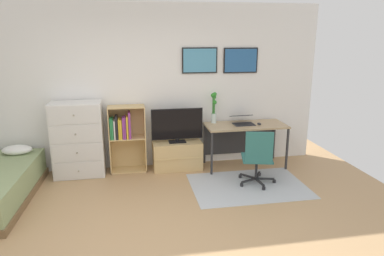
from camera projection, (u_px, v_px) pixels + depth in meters
name	position (u px, v px, depth m)	size (l,w,h in m)	color
ground_plane	(151.00, 244.00, 3.82)	(7.20, 7.20, 0.00)	tan
wall_back_with_posters	(140.00, 87.00, 5.78)	(6.12, 0.09, 2.70)	white
area_rug	(248.00, 186.00, 5.29)	(1.70, 1.20, 0.01)	#B2B7BC
dresser	(78.00, 140.00, 5.54)	(0.78, 0.46, 1.19)	silver
bookshelf	(125.00, 134.00, 5.72)	(0.59, 0.30, 1.09)	tan
tv_stand	(177.00, 155.00, 5.92)	(0.81, 0.41, 0.47)	tan
television	(177.00, 126.00, 5.77)	(0.85, 0.16, 0.57)	black
desk	(244.00, 131.00, 6.00)	(1.34, 0.61, 0.74)	tan
office_chair	(258.00, 156.00, 5.20)	(0.58, 0.57, 0.86)	#232326
laptop	(243.00, 120.00, 5.93)	(0.36, 0.38, 0.15)	#333338
computer_mouse	(259.00, 124.00, 5.87)	(0.06, 0.10, 0.03)	#262628
bamboo_vase	(214.00, 106.00, 5.93)	(0.10, 0.10, 0.53)	silver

